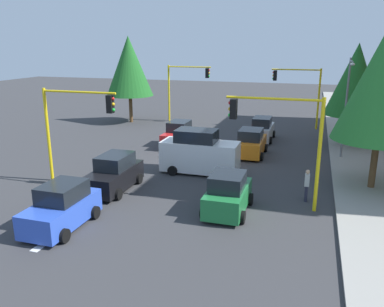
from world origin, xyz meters
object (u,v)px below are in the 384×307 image
at_px(traffic_signal_near_left, 281,130).
at_px(tree_roadside_near, 384,82).
at_px(traffic_signal_far_right, 185,82).
at_px(tree_roadside_mid, 356,80).
at_px(car_green, 228,194).
at_px(delivery_van_white, 200,153).
at_px(car_orange, 251,143).
at_px(car_blue, 62,208).
at_px(tree_opposite_side, 129,66).
at_px(street_lamp_curbside, 347,98).
at_px(car_silver, 262,130).
at_px(car_red, 179,135).
at_px(traffic_signal_near_right, 74,118).
at_px(pedestrian_crossing, 307,184).
at_px(traffic_signal_far_left, 300,86).
at_px(car_black, 114,174).

distance_m(traffic_signal_near_left, tree_roadside_near, 6.58).
xyz_separation_m(traffic_signal_far_right, tree_roadside_mid, (6.00, 15.71, 1.15)).
distance_m(tree_roadside_near, car_green, 10.17).
bearing_deg(delivery_van_white, tree_roadside_near, 90.00).
distance_m(car_orange, car_blue, 15.38).
xyz_separation_m(tree_opposite_side, car_orange, (9.00, 13.93, -4.82)).
height_order(traffic_signal_far_right, street_lamp_curbside, street_lamp_curbside).
xyz_separation_m(tree_roadside_mid, delivery_van_white, (10.00, -9.51, -3.96)).
relative_size(street_lamp_curbside, tree_roadside_mid, 0.88).
bearing_deg(car_silver, traffic_signal_far_right, -124.17).
height_order(traffic_signal_far_right, traffic_signal_near_left, traffic_signal_far_right).
xyz_separation_m(traffic_signal_far_right, car_red, (9.97, 2.73, -3.19)).
distance_m(traffic_signal_near_right, tree_roadside_near, 16.78).
height_order(traffic_signal_near_left, tree_opposite_side, tree_opposite_side).
xyz_separation_m(tree_roadside_near, car_silver, (-10.02, -7.41, -5.03)).
height_order(traffic_signal_near_left, delivery_van_white, traffic_signal_near_left).
distance_m(tree_opposite_side, pedestrian_crossing, 25.16).
bearing_deg(traffic_signal_near_right, tree_roadside_near, 103.90).
height_order(car_blue, car_silver, same).
xyz_separation_m(traffic_signal_near_left, tree_roadside_near, (-4.00, 4.82, 2.00)).
bearing_deg(traffic_signal_far_left, car_black, -23.79).
bearing_deg(tree_opposite_side, traffic_signal_far_right, 110.73).
bearing_deg(car_green, delivery_van_white, -150.93).
bearing_deg(traffic_signal_near_left, car_green, -58.44).
bearing_deg(car_blue, street_lamp_curbside, 139.92).
bearing_deg(delivery_van_white, car_blue, -22.00).
distance_m(car_blue, car_green, 7.65).
xyz_separation_m(traffic_signal_near_right, traffic_signal_far_left, (-20.00, 11.37, 0.14)).
xyz_separation_m(traffic_signal_far_left, car_orange, (11.00, -2.77, -3.14)).
bearing_deg(traffic_signal_far_right, car_blue, 5.74).
bearing_deg(car_silver, tree_roadside_near, 36.48).
bearing_deg(pedestrian_crossing, tree_roadside_near, 129.64).
distance_m(street_lamp_curbside, tree_roadside_mid, 4.55).
distance_m(street_lamp_curbside, tree_roadside_near, 5.97).
bearing_deg(tree_roadside_mid, tree_opposite_side, -100.78).
relative_size(car_orange, pedestrian_crossing, 2.31).
bearing_deg(car_red, tree_roadside_mid, 106.99).
bearing_deg(traffic_signal_near_left, street_lamp_curbside, 159.86).
bearing_deg(car_black, car_blue, 0.28).
height_order(traffic_signal_far_left, street_lamp_curbside, street_lamp_curbside).
relative_size(tree_roadside_near, car_black, 2.16).
distance_m(delivery_van_white, pedestrian_crossing, 7.17).
relative_size(traffic_signal_near_left, car_green, 1.52).
height_order(traffic_signal_far_right, tree_roadside_near, tree_roadside_near).
relative_size(street_lamp_curbside, car_silver, 1.72).
relative_size(traffic_signal_far_left, traffic_signal_far_right, 0.99).
bearing_deg(car_black, car_green, 80.43).
relative_size(tree_roadside_near, car_silver, 2.22).
xyz_separation_m(car_orange, car_blue, (14.11, -6.13, -0.00)).
bearing_deg(car_green, car_silver, -178.58).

